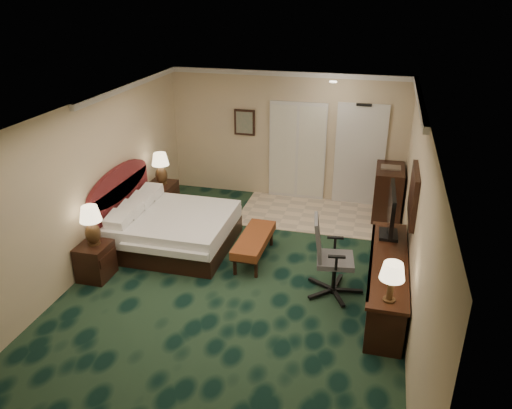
% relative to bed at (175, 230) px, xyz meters
% --- Properties ---
extents(floor, '(5.00, 7.50, 0.00)m').
position_rel_bed_xyz_m(floor, '(1.43, -0.98, -0.31)').
color(floor, black).
rests_on(floor, ground).
extents(ceiling, '(5.00, 7.50, 0.00)m').
position_rel_bed_xyz_m(ceiling, '(1.43, -0.98, 2.39)').
color(ceiling, white).
rests_on(ceiling, wall_back).
extents(wall_back, '(5.00, 0.00, 2.70)m').
position_rel_bed_xyz_m(wall_back, '(1.43, 2.77, 1.04)').
color(wall_back, beige).
rests_on(wall_back, ground).
extents(wall_front, '(5.00, 0.00, 2.70)m').
position_rel_bed_xyz_m(wall_front, '(1.43, -4.73, 1.04)').
color(wall_front, beige).
rests_on(wall_front, ground).
extents(wall_left, '(0.00, 7.50, 2.70)m').
position_rel_bed_xyz_m(wall_left, '(-1.07, -0.98, 1.04)').
color(wall_left, beige).
rests_on(wall_left, ground).
extents(wall_right, '(0.00, 7.50, 2.70)m').
position_rel_bed_xyz_m(wall_right, '(3.93, -0.98, 1.04)').
color(wall_right, beige).
rests_on(wall_right, ground).
extents(crown_molding, '(5.00, 7.50, 0.10)m').
position_rel_bed_xyz_m(crown_molding, '(1.43, -0.98, 2.34)').
color(crown_molding, silver).
rests_on(crown_molding, wall_back).
extents(tile_patch, '(3.20, 1.70, 0.01)m').
position_rel_bed_xyz_m(tile_patch, '(2.33, 1.92, -0.30)').
color(tile_patch, '#BEAC96').
rests_on(tile_patch, ground).
extents(headboard, '(0.12, 2.00, 1.40)m').
position_rel_bed_xyz_m(headboard, '(-1.01, 0.02, 0.39)').
color(headboard, '#551716').
rests_on(headboard, ground).
extents(entry_door, '(1.02, 0.06, 2.18)m').
position_rel_bed_xyz_m(entry_door, '(2.98, 2.74, 0.74)').
color(entry_door, silver).
rests_on(entry_door, ground).
extents(closet_doors, '(1.20, 0.06, 2.10)m').
position_rel_bed_xyz_m(closet_doors, '(1.68, 2.73, 0.74)').
color(closet_doors, beige).
rests_on(closet_doors, ground).
extents(wall_art, '(0.45, 0.06, 0.55)m').
position_rel_bed_xyz_m(wall_art, '(0.53, 2.73, 1.29)').
color(wall_art, '#566D60').
rests_on(wall_art, wall_back).
extents(wall_mirror, '(0.05, 0.95, 0.75)m').
position_rel_bed_xyz_m(wall_mirror, '(3.89, -0.38, 1.24)').
color(wall_mirror, white).
rests_on(wall_mirror, wall_right).
extents(bed, '(1.95, 1.80, 0.62)m').
position_rel_bed_xyz_m(bed, '(0.00, 0.00, 0.00)').
color(bed, white).
rests_on(bed, ground).
extents(nightstand_near, '(0.46, 0.53, 0.58)m').
position_rel_bed_xyz_m(nightstand_near, '(-0.82, -1.27, -0.02)').
color(nightstand_near, black).
rests_on(nightstand_near, ground).
extents(nightstand_far, '(0.52, 0.60, 0.66)m').
position_rel_bed_xyz_m(nightstand_far, '(-0.79, 1.21, 0.02)').
color(nightstand_far, black).
rests_on(nightstand_far, ground).
extents(lamp_near, '(0.40, 0.40, 0.64)m').
position_rel_bed_xyz_m(lamp_near, '(-0.82, -1.23, 0.59)').
color(lamp_near, '#312310').
rests_on(lamp_near, nightstand_near).
extents(lamp_far, '(0.40, 0.40, 0.64)m').
position_rel_bed_xyz_m(lamp_far, '(-0.76, 1.21, 0.67)').
color(lamp_far, '#312310').
rests_on(lamp_far, nightstand_far).
extents(bed_bench, '(0.48, 1.31, 0.44)m').
position_rel_bed_xyz_m(bed_bench, '(1.47, -0.10, -0.09)').
color(bed_bench, brown).
rests_on(bed_bench, ground).
extents(desk, '(0.53, 2.47, 0.71)m').
position_rel_bed_xyz_m(desk, '(3.64, -0.84, 0.05)').
color(desk, black).
rests_on(desk, ground).
extents(tv, '(0.11, 1.00, 0.78)m').
position_rel_bed_xyz_m(tv, '(3.62, -0.09, 0.79)').
color(tv, black).
rests_on(tv, desk).
extents(desk_lamp, '(0.39, 0.39, 0.54)m').
position_rel_bed_xyz_m(desk_lamp, '(3.65, -1.86, 0.68)').
color(desk_lamp, '#312310').
rests_on(desk_lamp, desk).
extents(desk_chair, '(0.80, 0.76, 1.23)m').
position_rel_bed_xyz_m(desk_chair, '(2.88, -0.77, 0.31)').
color(desk_chair, '#515151').
rests_on(desk_chair, ground).
extents(minibar, '(0.54, 0.97, 1.02)m').
position_rel_bed_xyz_m(minibar, '(3.61, 2.22, 0.20)').
color(minibar, black).
rests_on(minibar, ground).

